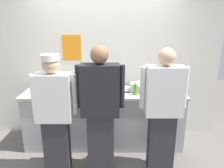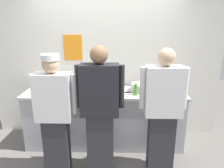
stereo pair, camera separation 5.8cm
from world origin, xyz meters
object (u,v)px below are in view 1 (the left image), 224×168
plate_stack_rear (116,91)px  deli_cup (167,86)px  mixing_bowl_steel (142,87)px  chefs_knife (132,92)px  chef_far_right (164,109)px  squeeze_bottle_secondary (136,89)px  ramekin_orange_sauce (50,89)px  ramekin_green_sauce (171,90)px  ramekin_red_sauce (161,94)px  ramekin_yellow_sauce (160,88)px  chef_center (101,109)px  squeeze_bottle_spare (176,90)px  plate_stack_front (68,87)px  chef_near_left (55,113)px  squeeze_bottle_primary (40,88)px  sheet_tray (83,91)px

plate_stack_rear → deli_cup: size_ratio=2.41×
mixing_bowl_steel → chefs_knife: (-0.17, -0.11, -0.05)m
chef_far_right → deli_cup: (0.25, 0.83, 0.07)m
squeeze_bottle_secondary → ramekin_orange_sauce: (-1.38, 0.23, -0.08)m
ramekin_green_sauce → ramekin_red_sauce: (-0.20, -0.18, 0.00)m
plate_stack_rear → ramekin_yellow_sauce: plate_stack_rear is taller
chef_far_right → ramekin_orange_sauce: (-1.69, 0.73, 0.05)m
chef_center → ramekin_yellow_sauce: 1.26m
plate_stack_rear → squeeze_bottle_spare: size_ratio=1.12×
chef_far_right → plate_stack_front: chef_far_right is taller
ramekin_orange_sauce → ramekin_red_sauce: size_ratio=1.10×
chef_far_right → squeeze_bottle_spare: 0.54m
plate_stack_front → chef_near_left: bearing=-90.4°
squeeze_bottle_spare → ramekin_red_sauce: 0.23m
chef_near_left → ramekin_orange_sauce: (-0.29, 0.79, 0.08)m
squeeze_bottle_primary → ramekin_green_sauce: bearing=2.0°
chef_far_right → chefs_knife: chef_far_right is taller
sheet_tray → ramekin_red_sauce: ramekin_red_sauce is taller
chef_near_left → ramekin_green_sauce: bearing=23.5°
squeeze_bottle_secondary → chefs_knife: (-0.04, 0.10, -0.09)m
ramekin_orange_sauce → ramekin_yellow_sauce: size_ratio=0.89×
squeeze_bottle_secondary → squeeze_bottle_primary: bearing=176.3°
plate_stack_front → mixing_bowl_steel: 1.21m
chef_center → sheet_tray: bearing=115.1°
chef_far_right → mixing_bowl_steel: (-0.19, 0.70, 0.08)m
squeeze_bottle_secondary → ramekin_green_sauce: (0.58, 0.17, -0.07)m
sheet_tray → ramekin_green_sauce: 1.40m
chef_center → ramekin_red_sauce: chef_center is taller
plate_stack_rear → ramekin_yellow_sauce: (0.74, 0.21, -0.02)m
ramekin_orange_sauce → ramekin_green_sauce: bearing=-1.9°
ramekin_green_sauce → plate_stack_front: bearing=178.0°
mixing_bowl_steel → squeeze_bottle_secondary: size_ratio=1.82×
chef_near_left → sheet_tray: size_ratio=3.11×
chefs_knife → chef_near_left: bearing=-147.8°
chef_near_left → mixing_bowl_steel: chef_near_left is taller
chef_near_left → plate_stack_front: size_ratio=7.00×
chef_near_left → ramekin_green_sauce: size_ratio=19.99×
chef_near_left → deli_cup: chef_near_left is taller
ramekin_orange_sauce → chef_near_left: bearing=-70.0°
chef_far_right → chef_center: bearing=-177.7°
deli_cup → ramekin_yellow_sauce: bearing=-169.0°
sheet_tray → ramekin_green_sauce: size_ratio=6.44×
chef_far_right → sheet_tray: (-1.14, 0.65, 0.04)m
ramekin_red_sauce → sheet_tray: bearing=171.8°
squeeze_bottle_secondary → ramekin_green_sauce: squeeze_bottle_secondary is taller
chef_center → ramekin_green_sauce: 1.29m
plate_stack_front → squeeze_bottle_secondary: size_ratio=1.15×
squeeze_bottle_secondary → squeeze_bottle_spare: size_ratio=1.04×
ramekin_green_sauce → chefs_knife: size_ratio=0.29×
ramekin_green_sauce → squeeze_bottle_secondary: bearing=-163.8°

